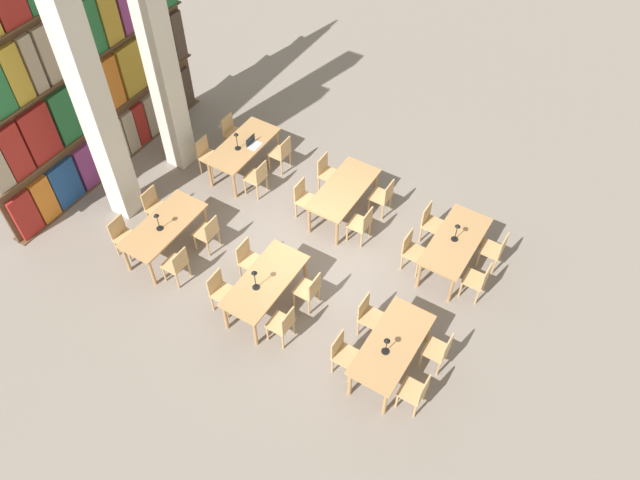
{
  "coord_description": "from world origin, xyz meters",
  "views": [
    {
      "loc": [
        -6.77,
        -4.44,
        10.02
      ],
      "look_at": [
        0.0,
        -0.26,
        0.7
      ],
      "focal_mm": 35.0,
      "sensor_mm": 36.0,
      "label": 1
    }
  ],
  "objects_px": {
    "chair_14": "(383,196)",
    "reading_table_5": "(243,148)",
    "pillar_center": "(157,48)",
    "laptop": "(253,144)",
    "chair_10": "(309,290)",
    "desk_lamp_3": "(157,219)",
    "chair_22": "(281,153)",
    "chair_6": "(495,250)",
    "reading_table_3": "(344,191)",
    "reading_table_2": "(265,283)",
    "chair_4": "(478,280)",
    "chair_23": "(232,132)",
    "reading_table_4": "(164,228)",
    "chair_19": "(155,206)",
    "chair_2": "(439,350)",
    "chair_20": "(257,177)",
    "chair_17": "(123,236)",
    "chair_18": "(208,232)",
    "pillar_left": "(91,96)",
    "desk_lamp_2": "(255,276)",
    "chair_5": "(412,250)",
    "chair_21": "(207,155)",
    "chair_16": "(177,264)",
    "chair_8": "(283,324)",
    "chair_15": "(327,172)",
    "chair_12": "(362,224)",
    "chair_1": "(343,353)",
    "reading_table_1": "(455,243)",
    "reading_table_0": "(392,347)",
    "chair_3": "(369,315)",
    "desk_lamp_0": "(387,343)",
    "chair_9": "(221,291)",
    "desk_lamp_4": "(236,138)",
    "chair_7": "(431,222)",
    "chair_13": "(304,198)"
  },
  "relations": [
    {
      "from": "reading_table_0",
      "to": "chair_10",
      "type": "distance_m",
      "value": 1.98
    },
    {
      "from": "chair_9",
      "to": "chair_10",
      "type": "xyz_separation_m",
      "value": [
        0.89,
        -1.4,
        0.0
      ]
    },
    {
      "from": "desk_lamp_3",
      "to": "reading_table_5",
      "type": "height_order",
      "value": "desk_lamp_3"
    },
    {
      "from": "chair_8",
      "to": "chair_15",
      "type": "bearing_deg",
      "value": 19.9
    },
    {
      "from": "chair_14",
      "to": "reading_table_5",
      "type": "height_order",
      "value": "chair_14"
    },
    {
      "from": "chair_5",
      "to": "chair_6",
      "type": "xyz_separation_m",
      "value": [
        0.88,
        -1.4,
        0.0
      ]
    },
    {
      "from": "pillar_left",
      "to": "chair_13",
      "type": "xyz_separation_m",
      "value": [
        1.89,
        -3.42,
        -2.51
      ]
    },
    {
      "from": "chair_16",
      "to": "chair_17",
      "type": "distance_m",
      "value": 1.4
    },
    {
      "from": "reading_table_3",
      "to": "chair_23",
      "type": "bearing_deg",
      "value": 81.55
    },
    {
      "from": "chair_3",
      "to": "reading_table_5",
      "type": "xyz_separation_m",
      "value": [
        2.35,
        4.54,
        0.19
      ]
    },
    {
      "from": "chair_2",
      "to": "reading_table_5",
      "type": "distance_m",
      "value": 6.39
    },
    {
      "from": "chair_10",
      "to": "chair_7",
      "type": "bearing_deg",
      "value": -23.68
    },
    {
      "from": "desk_lamp_4",
      "to": "pillar_center",
      "type": "bearing_deg",
      "value": 103.07
    },
    {
      "from": "chair_8",
      "to": "chair_19",
      "type": "height_order",
      "value": "same"
    },
    {
      "from": "pillar_left",
      "to": "chair_10",
      "type": "height_order",
      "value": "pillar_left"
    },
    {
      "from": "chair_18",
      "to": "laptop",
      "type": "relative_size",
      "value": 2.81
    },
    {
      "from": "chair_7",
      "to": "reading_table_4",
      "type": "height_order",
      "value": "chair_7"
    },
    {
      "from": "reading_table_0",
      "to": "reading_table_2",
      "type": "relative_size",
      "value": 1.0
    },
    {
      "from": "desk_lamp_0",
      "to": "chair_7",
      "type": "xyz_separation_m",
      "value": [
        3.35,
        0.69,
        -0.56
      ]
    },
    {
      "from": "chair_1",
      "to": "chair_4",
      "type": "bearing_deg",
      "value": 152.99
    },
    {
      "from": "chair_9",
      "to": "reading_table_0",
      "type": "bearing_deg",
      "value": 98.63
    },
    {
      "from": "reading_table_1",
      "to": "chair_7",
      "type": "xyz_separation_m",
      "value": [
        0.43,
        0.7,
        -0.19
      ]
    },
    {
      "from": "reading_table_3",
      "to": "chair_18",
      "type": "xyz_separation_m",
      "value": [
        -2.3,
        1.85,
        -0.19
      ]
    },
    {
      "from": "chair_8",
      "to": "chair_17",
      "type": "bearing_deg",
      "value": 89.22
    },
    {
      "from": "chair_7",
      "to": "chair_14",
      "type": "distance_m",
      "value": 1.2
    },
    {
      "from": "chair_10",
      "to": "desk_lamp_3",
      "type": "relative_size",
      "value": 2.06
    },
    {
      "from": "chair_6",
      "to": "desk_lamp_2",
      "type": "height_order",
      "value": "desk_lamp_2"
    },
    {
      "from": "chair_1",
      "to": "desk_lamp_3",
      "type": "xyz_separation_m",
      "value": [
        0.37,
        4.43,
        0.58
      ]
    },
    {
      "from": "chair_3",
      "to": "desk_lamp_0",
      "type": "height_order",
      "value": "desk_lamp_0"
    },
    {
      "from": "chair_22",
      "to": "chair_6",
      "type": "bearing_deg",
      "value": -91.76
    },
    {
      "from": "pillar_center",
      "to": "chair_16",
      "type": "bearing_deg",
      "value": -140.55
    },
    {
      "from": "reading_table_4",
      "to": "reading_table_0",
      "type": "bearing_deg",
      "value": -90.37
    },
    {
      "from": "reading_table_3",
      "to": "reading_table_2",
      "type": "bearing_deg",
      "value": 179.48
    },
    {
      "from": "pillar_center",
      "to": "pillar_left",
      "type": "bearing_deg",
      "value": 180.0
    },
    {
      "from": "reading_table_1",
      "to": "chair_8",
      "type": "relative_size",
      "value": 2.04
    },
    {
      "from": "chair_4",
      "to": "chair_23",
      "type": "relative_size",
      "value": 1.0
    },
    {
      "from": "reading_table_3",
      "to": "reading_table_4",
      "type": "distance_m",
      "value": 3.77
    },
    {
      "from": "reading_table_5",
      "to": "chair_10",
      "type": "bearing_deg",
      "value": -126.42
    },
    {
      "from": "chair_10",
      "to": "reading_table_5",
      "type": "height_order",
      "value": "chair_10"
    },
    {
      "from": "chair_2",
      "to": "chair_6",
      "type": "xyz_separation_m",
      "value": [
        2.67,
        0.01,
        0.0
      ]
    },
    {
      "from": "chair_20",
      "to": "chair_17",
      "type": "bearing_deg",
      "value": 154.92
    },
    {
      "from": "chair_18",
      "to": "chair_12",
      "type": "bearing_deg",
      "value": -54.0
    },
    {
      "from": "chair_17",
      "to": "chair_21",
      "type": "distance_m",
      "value": 2.82
    },
    {
      "from": "pillar_center",
      "to": "chair_15",
      "type": "distance_m",
      "value": 4.35
    },
    {
      "from": "chair_1",
      "to": "laptop",
      "type": "distance_m",
      "value": 5.49
    },
    {
      "from": "chair_14",
      "to": "chair_15",
      "type": "bearing_deg",
      "value": 90.0
    },
    {
      "from": "pillar_center",
      "to": "laptop",
      "type": "xyz_separation_m",
      "value": [
        0.62,
        -1.71,
        -2.18
      ]
    },
    {
      "from": "desk_lamp_3",
      "to": "chair_23",
      "type": "relative_size",
      "value": 0.49
    },
    {
      "from": "reading_table_4",
      "to": "chair_19",
      "type": "xyz_separation_m",
      "value": [
        0.48,
        0.7,
        -0.19
      ]
    },
    {
      "from": "chair_2",
      "to": "desk_lamp_2",
      "type": "distance_m",
      "value": 3.51
    }
  ]
}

